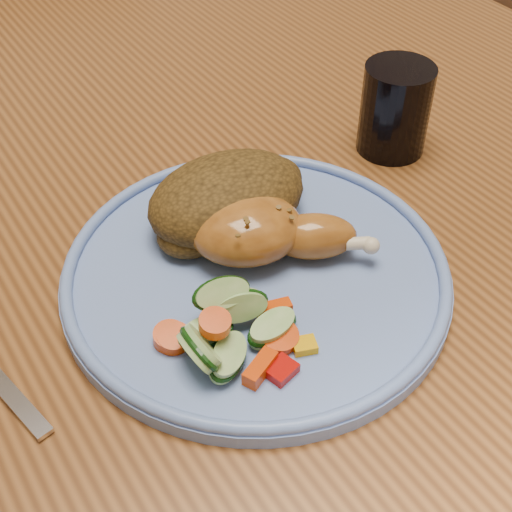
% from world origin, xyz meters
% --- Properties ---
extents(dining_table, '(0.90, 1.40, 0.75)m').
position_xyz_m(dining_table, '(0.00, 0.00, 0.67)').
color(dining_table, brown).
rests_on(dining_table, ground).
extents(chair_far, '(0.42, 0.42, 0.91)m').
position_xyz_m(chair_far, '(0.00, 0.63, 0.49)').
color(chair_far, '#4C2D16').
rests_on(chair_far, ground).
extents(plate, '(0.31, 0.31, 0.01)m').
position_xyz_m(plate, '(-0.11, -0.13, 0.76)').
color(plate, '#617FC8').
rests_on(plate, dining_table).
extents(plate_rim, '(0.30, 0.30, 0.01)m').
position_xyz_m(plate_rim, '(-0.11, -0.13, 0.77)').
color(plate_rim, '#617FC8').
rests_on(plate_rim, plate).
extents(chicken_leg, '(0.14, 0.12, 0.05)m').
position_xyz_m(chicken_leg, '(-0.09, -0.12, 0.78)').
color(chicken_leg, '#A36122').
rests_on(chicken_leg, plate).
extents(rice_pilaf, '(0.15, 0.10, 0.06)m').
position_xyz_m(rice_pilaf, '(-0.09, -0.07, 0.79)').
color(rice_pilaf, '#4F3613').
rests_on(rice_pilaf, plate).
extents(vegetable_pile, '(0.10, 0.10, 0.05)m').
position_xyz_m(vegetable_pile, '(-0.16, -0.19, 0.78)').
color(vegetable_pile, '#A50A05').
rests_on(vegetable_pile, plate).
extents(drinking_glass, '(0.07, 0.07, 0.09)m').
position_xyz_m(drinking_glass, '(0.11, -0.05, 0.79)').
color(drinking_glass, black).
rests_on(drinking_glass, dining_table).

